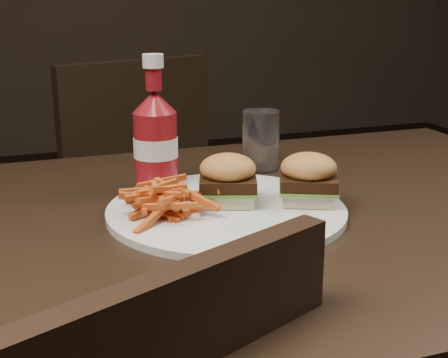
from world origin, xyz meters
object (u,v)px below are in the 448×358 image
object	(u,v)px
plate	(226,211)
tumbler	(261,139)
ketchup_bottle	(156,155)
dining_table	(254,224)
chair_far	(107,218)

from	to	relation	value
plate	tumbler	size ratio (longest dim) A/B	3.35
ketchup_bottle	dining_table	bearing A→B (deg)	-51.53
dining_table	plate	world-z (taller)	plate
chair_far	dining_table	bearing A→B (deg)	77.04
plate	tumbler	distance (m)	0.25
tumbler	plate	bearing A→B (deg)	-124.17
ketchup_bottle	plate	bearing A→B (deg)	-63.20
plate	ketchup_bottle	world-z (taller)	ketchup_bottle
dining_table	tumbler	world-z (taller)	tumbler
tumbler	chair_far	bearing A→B (deg)	104.40
chair_far	ketchup_bottle	xyz separation A→B (m)	(-0.03, -0.77, 0.38)
chair_far	tumbler	bearing A→B (deg)	86.09
plate	tumbler	xyz separation A→B (m)	(0.14, 0.20, 0.05)
chair_far	tumbler	xyz separation A→B (m)	(0.18, -0.70, 0.38)
chair_far	plate	distance (m)	0.96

